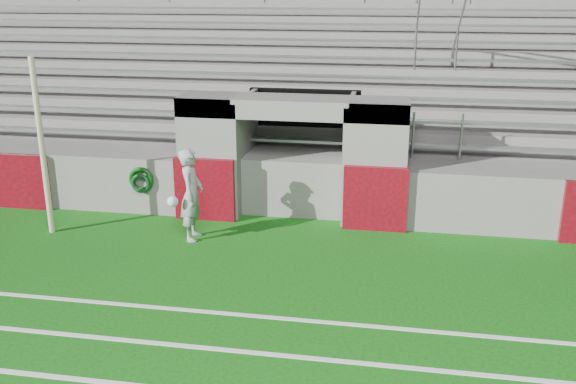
# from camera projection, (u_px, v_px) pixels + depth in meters

# --- Properties ---
(ground) EXTENTS (90.00, 90.00, 0.00)m
(ground) POSITION_uv_depth(u_px,v_px,m) (258.00, 286.00, 10.76)
(ground) COLOR #0F540E
(ground) RESTS_ON ground
(field_post) EXTENTS (0.11, 0.11, 3.54)m
(field_post) POSITION_uv_depth(u_px,v_px,m) (42.00, 148.00, 12.57)
(field_post) COLOR beige
(field_post) RESTS_ON ground
(stadium_structure) EXTENTS (26.00, 8.48, 5.42)m
(stadium_structure) POSITION_uv_depth(u_px,v_px,m) (319.00, 110.00, 17.76)
(stadium_structure) COLOR slate
(stadium_structure) RESTS_ON ground
(goalkeeper_with_ball) EXTENTS (0.64, 0.77, 1.84)m
(goalkeeper_with_ball) POSITION_uv_depth(u_px,v_px,m) (191.00, 195.00, 12.50)
(goalkeeper_with_ball) COLOR #9EA3A7
(goalkeeper_with_ball) RESTS_ON ground
(hose_coil) EXTENTS (0.56, 0.14, 0.57)m
(hose_coil) POSITION_uv_depth(u_px,v_px,m) (141.00, 181.00, 13.79)
(hose_coil) COLOR #0C3E0D
(hose_coil) RESTS_ON ground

